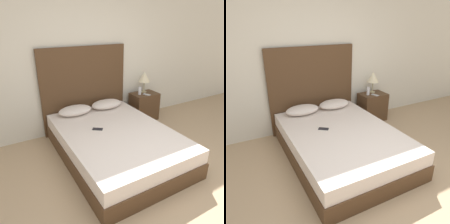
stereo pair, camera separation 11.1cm
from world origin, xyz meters
The scene contains 11 objects.
ground_plane centered at (0.00, 0.00, 0.00)m, with size 16.00×16.00×0.00m, color tan.
wall_back centered at (0.00, 2.41, 1.35)m, with size 10.00×0.06×2.70m.
bed centered at (-0.06, 1.25, 0.21)m, with size 1.52×2.13×0.43m.
headboard centered at (-0.06, 2.34, 0.76)m, with size 1.60×0.05×1.53m.
pillow_left centered at (-0.37, 2.09, 0.51)m, with size 0.57×0.35×0.15m.
pillow_right centered at (0.24, 2.09, 0.51)m, with size 0.57×0.35×0.15m.
phone_on_bed centered at (-0.28, 1.40, 0.44)m, with size 0.16×0.15×0.01m.
nightstand centered at (1.13, 2.11, 0.28)m, with size 0.53×0.37×0.56m.
table_lamp centered at (1.16, 2.19, 0.87)m, with size 0.23×0.23×0.42m.
phone_on_nightstand centered at (1.11, 2.02, 0.57)m, with size 0.11×0.16×0.01m.
toiletry_bottle centered at (1.00, 2.10, 0.64)m, with size 0.06×0.06×0.16m.
Camera 2 is at (-1.42, -1.25, 1.93)m, focal length 35.00 mm.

